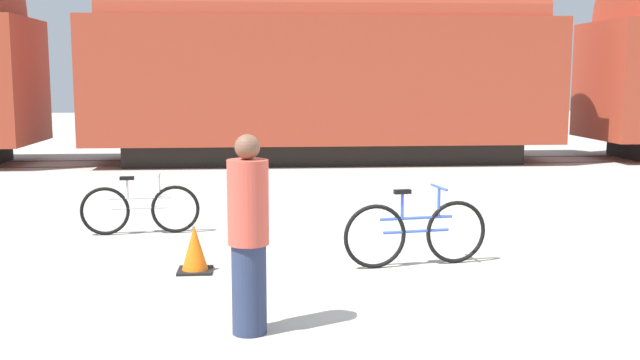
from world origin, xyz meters
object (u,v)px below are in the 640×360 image
Objects in this scene: bicycle_silver at (140,209)px; bicycle_blue at (416,233)px; person_in_red at (248,235)px; traffic_cone at (195,250)px; freight_train at (323,59)px.

bicycle_blue is (3.58, -2.11, 0.04)m from bicycle_silver.
bicycle_blue is 3.01m from person_in_red.
traffic_cone is (-0.66, 2.15, -0.63)m from person_in_red.
bicycle_blue is at bearing -30.57° from bicycle_silver.
bicycle_blue is 1.01× the size of person_in_red.
bicycle_silver reaches higher than traffic_cone.
freight_train reaches higher than traffic_cone.
traffic_cone is (0.96, -2.19, -0.11)m from bicycle_silver.
bicycle_silver is at bearing 113.60° from traffic_cone.
bicycle_blue is at bearing 1.69° from traffic_cone.
freight_train is at bearing 77.69° from traffic_cone.
bicycle_silver is at bearing -110.75° from freight_train.
bicycle_blue is (0.19, -11.04, -2.30)m from freight_train.
person_in_red reaches higher than traffic_cone.
traffic_cone is (-2.62, -0.08, -0.15)m from bicycle_blue.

